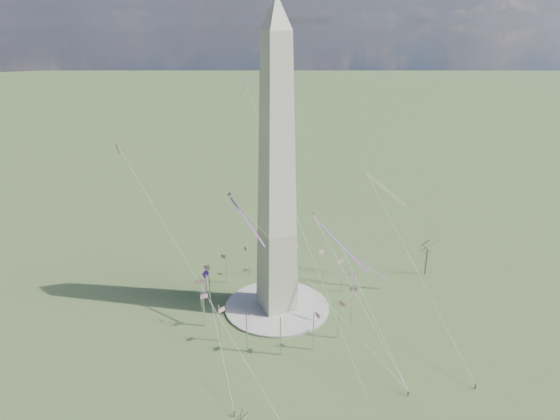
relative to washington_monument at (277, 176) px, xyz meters
name	(u,v)px	position (x,y,z in m)	size (l,w,h in m)	color
ground	(277,308)	(0.00, 0.00, -47.95)	(2000.00, 2000.00, 0.00)	#415B2D
plaza	(277,307)	(0.00, 0.00, -47.55)	(36.00, 36.00, 0.80)	#B0ADA1
washington_monument	(277,176)	(0.00, 0.00, 0.00)	(15.56, 15.56, 100.00)	#A7A38C
flagpole_ring	(277,289)	(0.00, 0.00, -40.68)	(54.40, 54.40, 13.00)	silver
tree_near	(428,248)	(63.11, -2.17, -36.46)	(9.20, 9.20, 16.10)	#453B2A
person_east	(475,386)	(31.52, -59.72, -47.12)	(0.61, 0.40, 1.67)	gray
person_west	(234,414)	(-31.04, -41.56, -47.12)	(0.81, 0.63, 1.67)	gray
person_centre	(408,394)	(13.35, -54.23, -47.20)	(0.89, 0.37, 1.51)	gray
kite_delta_black	(368,173)	(41.92, 10.12, -7.33)	(15.38, 15.68, 14.72)	black
kite_diamond_purple	(206,276)	(-24.61, 0.45, -30.23)	(1.65, 2.77, 8.50)	#391663
kite_streamer_left	(331,234)	(14.93, -9.62, -19.01)	(10.54, 20.88, 15.37)	red
kite_streamer_mid	(242,213)	(-12.24, -0.70, -10.49)	(5.85, 18.16, 12.70)	red
kite_streamer_right	(358,259)	(33.60, 1.31, -36.79)	(15.20, 13.28, 13.07)	red
kite_small_red	(117,146)	(-42.77, 33.59, 6.63)	(1.42, 2.05, 4.29)	red
kite_small_white	(243,80)	(5.88, 42.25, 24.66)	(1.49, 1.94, 5.00)	white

